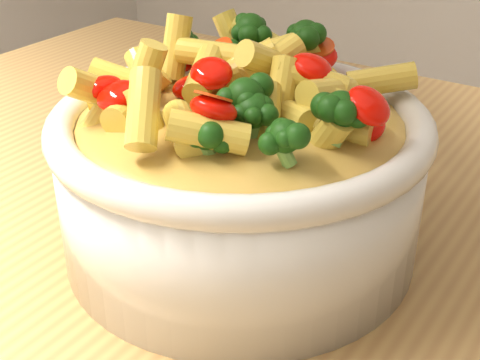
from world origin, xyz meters
The scene contains 3 objects.
table centered at (0.00, 0.00, 0.80)m, with size 1.20×0.80×0.90m.
serving_bowl centered at (-0.07, -0.04, 0.96)m, with size 0.26×0.26×0.11m.
pasta_salad centered at (-0.07, -0.04, 1.03)m, with size 0.21×0.21×0.05m.
Camera 1 is at (0.16, -0.39, 1.18)m, focal length 50.00 mm.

